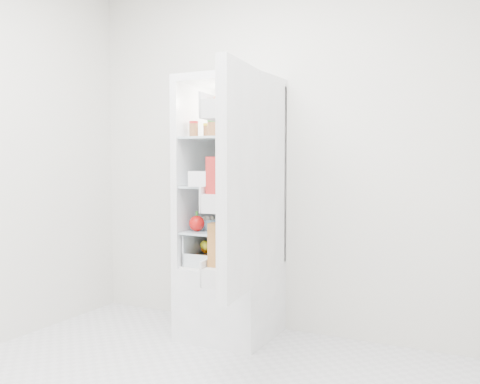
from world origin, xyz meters
The scene contains 21 objects.
room_walls centered at (0.00, 0.00, 1.59)m, with size 3.02×3.02×2.61m.
refrigerator centered at (-0.20, 1.25, 0.67)m, with size 0.60×0.60×1.80m.
shelf_low centered at (-0.20, 1.19, 0.74)m, with size 0.49×0.53×0.01m, color #ADC1CA.
shelf_mid centered at (-0.20, 1.19, 1.05)m, with size 0.49×0.53×0.01m, color #ADC1CA.
shelf_top centered at (-0.20, 1.19, 1.38)m, with size 0.49×0.53×0.01m, color #ADC1CA.
crisper_left centered at (-0.32, 1.19, 0.61)m, with size 0.23×0.46×0.22m, color silver, non-canonical shape.
crisper_right centered at (-0.08, 1.19, 0.61)m, with size 0.23×0.46×0.22m, color silver, non-canonical shape.
condiment_jars centered at (-0.24, 1.07, 1.43)m, with size 0.38×0.16×0.08m.
squeeze_bottle centered at (0.01, 1.33, 1.48)m, with size 0.05×0.05×0.18m, color silver.
tub_white centered at (-0.29, 0.99, 1.11)m, with size 0.16×0.16×0.10m, color white.
tub_cream centered at (-0.08, 1.04, 1.10)m, with size 0.13×0.13×0.08m, color silver.
tin_red centered at (-0.01, 1.10, 1.09)m, with size 0.10×0.10×0.06m, color #C3401D.
foil_tray centered at (-0.21, 1.31, 1.08)m, with size 0.15×0.11×0.04m, color #BDBDC1.
tub_green centered at (-0.07, 1.29, 1.10)m, with size 0.09×0.13×0.08m, color #387B44.
red_cabbage centered at (-0.17, 1.21, 0.83)m, with size 0.16×0.16×0.16m, color #56205F.
bell_pepper centered at (-0.37, 1.03, 0.80)m, with size 0.11×0.11×0.11m, color #B80D0B.
mushroom_bowl centered at (-0.36, 1.19, 0.78)m, with size 0.13×0.13×0.06m, color #9ACDE6.
salad_bag centered at (-0.03, 0.97, 0.81)m, with size 0.12×0.12×0.12m, color #B4D6A0.
citrus_pile centered at (-0.32, 1.16, 0.58)m, with size 0.20×0.31×0.16m.
veg_pile centered at (-0.07, 1.18, 0.56)m, with size 0.16×0.30×0.10m.
fridge_door centered at (0.14, 0.61, 1.09)m, with size 0.25×0.60×1.30m.
Camera 1 is at (1.52, -2.07, 1.23)m, focal length 40.00 mm.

